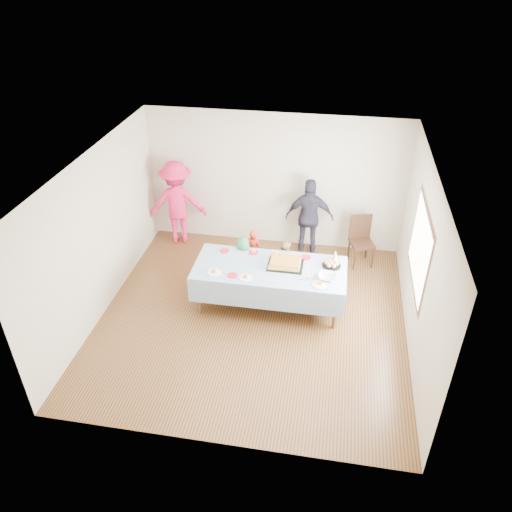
{
  "coord_description": "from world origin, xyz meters",
  "views": [
    {
      "loc": [
        1.16,
        -6.34,
        5.4
      ],
      "look_at": [
        0.01,
        0.3,
        1.02
      ],
      "focal_mm": 35.0,
      "sensor_mm": 36.0,
      "label": 1
    }
  ],
  "objects": [
    {
      "name": "punch_bowl",
      "position": [
        1.17,
        0.21,
        0.82
      ],
      "size": [
        0.29,
        0.29,
        0.07
      ],
      "primitive_type": "imported",
      "color": "silver",
      "rests_on": "party_table"
    },
    {
      "name": "plate_white_left",
      "position": [
        -0.65,
        0.07,
        0.79
      ],
      "size": [
        0.23,
        0.23,
        0.01
      ],
      "primitive_type": "cylinder",
      "color": "white",
      "rests_on": "party_table"
    },
    {
      "name": "toddler_right",
      "position": [
        0.38,
        1.06,
        0.44
      ],
      "size": [
        0.43,
        0.34,
        0.88
      ],
      "primitive_type": "imported",
      "rotation": [
        0.0,
        0.0,
        3.16
      ],
      "color": "tan",
      "rests_on": "ground"
    },
    {
      "name": "birthday_cake",
      "position": [
        0.47,
        0.47,
        0.83
      ],
      "size": [
        0.58,
        0.45,
        0.1
      ],
      "color": "black",
      "rests_on": "party_table"
    },
    {
      "name": "room_walls",
      "position": [
        0.05,
        0.0,
        1.77
      ],
      "size": [
        5.04,
        5.04,
        2.72
      ],
      "color": "#BEB69C",
      "rests_on": "ground"
    },
    {
      "name": "ground",
      "position": [
        0.0,
        0.0,
        0.0
      ],
      "size": [
        5.0,
        5.0,
        0.0
      ],
      "primitive_type": "plane",
      "color": "#452A13",
      "rests_on": "ground"
    },
    {
      "name": "plate_red_far_a",
      "position": [
        -0.62,
        0.73,
        0.79
      ],
      "size": [
        0.16,
        0.16,
        0.01
      ],
      "primitive_type": "cylinder",
      "color": "red",
      "rests_on": "party_table"
    },
    {
      "name": "party_table",
      "position": [
        0.23,
        0.37,
        0.72
      ],
      "size": [
        2.5,
        1.1,
        0.78
      ],
      "color": "brown",
      "rests_on": "ground"
    },
    {
      "name": "plate_white_mid",
      "position": [
        -0.11,
        0.0,
        0.79
      ],
      "size": [
        0.21,
        0.21,
        0.01
      ],
      "primitive_type": "cylinder",
      "color": "white",
      "rests_on": "party_table"
    },
    {
      "name": "toddler_left",
      "position": [
        -0.23,
        1.39,
        0.42
      ],
      "size": [
        0.33,
        0.23,
        0.84
      ],
      "primitive_type": "imported",
      "rotation": [
        0.0,
        0.0,
        3.04
      ],
      "color": "red",
      "rests_on": "ground"
    },
    {
      "name": "plate_red_far_c",
      "position": [
        0.29,
        0.75,
        0.79
      ],
      "size": [
        0.19,
        0.19,
        0.01
      ],
      "primitive_type": "cylinder",
      "color": "red",
      "rests_on": "party_table"
    },
    {
      "name": "plate_red_near",
      "position": [
        -0.33,
        0.04,
        0.79
      ],
      "size": [
        0.17,
        0.17,
        0.01
      ],
      "primitive_type": "cylinder",
      "color": "red",
      "rests_on": "party_table"
    },
    {
      "name": "plate_red_far_d",
      "position": [
        0.78,
        0.77,
        0.79
      ],
      "size": [
        0.17,
        0.17,
        0.01
      ],
      "primitive_type": "cylinder",
      "color": "red",
      "rests_on": "party_table"
    },
    {
      "name": "adult_left",
      "position": [
        -1.92,
        2.2,
        0.87
      ],
      "size": [
        1.23,
        0.86,
        1.73
      ],
      "primitive_type": "imported",
      "rotation": [
        0.0,
        0.0,
        3.35
      ],
      "color": "#DF1B51",
      "rests_on": "ground"
    },
    {
      "name": "toddler_mid",
      "position": [
        -0.32,
        0.9,
        0.48
      ],
      "size": [
        0.55,
        0.47,
        0.96
      ],
      "primitive_type": "imported",
      "rotation": [
        0.0,
        0.0,
        3.54
      ],
      "color": "#28783D",
      "rests_on": "ground"
    },
    {
      "name": "plate_white_right",
      "position": [
        1.06,
        0.03,
        0.79
      ],
      "size": [
        0.24,
        0.24,
        0.01
      ],
      "primitive_type": "cylinder",
      "color": "white",
      "rests_on": "party_table"
    },
    {
      "name": "dining_chair",
      "position": [
        1.74,
        2.02,
        0.54
      ],
      "size": [
        0.53,
        0.53,
        0.97
      ],
      "rotation": [
        0.0,
        0.0,
        0.32
      ],
      "color": "black",
      "rests_on": "ground"
    },
    {
      "name": "rolls_tray",
      "position": [
        1.22,
        0.58,
        0.82
      ],
      "size": [
        0.31,
        0.31,
        0.09
      ],
      "color": "black",
      "rests_on": "party_table"
    },
    {
      "name": "fork_pile",
      "position": [
        0.83,
        0.16,
        0.81
      ],
      "size": [
        0.24,
        0.18,
        0.07
      ],
      "primitive_type": null,
      "color": "white",
      "rests_on": "party_table"
    },
    {
      "name": "adult_right",
      "position": [
        0.73,
        2.2,
        0.78
      ],
      "size": [
        0.94,
        0.42,
        1.57
      ],
      "primitive_type": "imported",
      "rotation": [
        0.0,
        0.0,
        3.18
      ],
      "color": "#2C2A3A",
      "rests_on": "ground"
    },
    {
      "name": "plate_red_far_b",
      "position": [
        -0.12,
        0.77,
        0.79
      ],
      "size": [
        0.17,
        0.17,
        0.01
      ],
      "primitive_type": "cylinder",
      "color": "red",
      "rests_on": "party_table"
    },
    {
      "name": "party_hat",
      "position": [
        1.27,
        0.79,
        0.87
      ],
      "size": [
        0.1,
        0.1,
        0.18
      ],
      "primitive_type": "cone",
      "color": "white",
      "rests_on": "party_table"
    }
  ]
}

